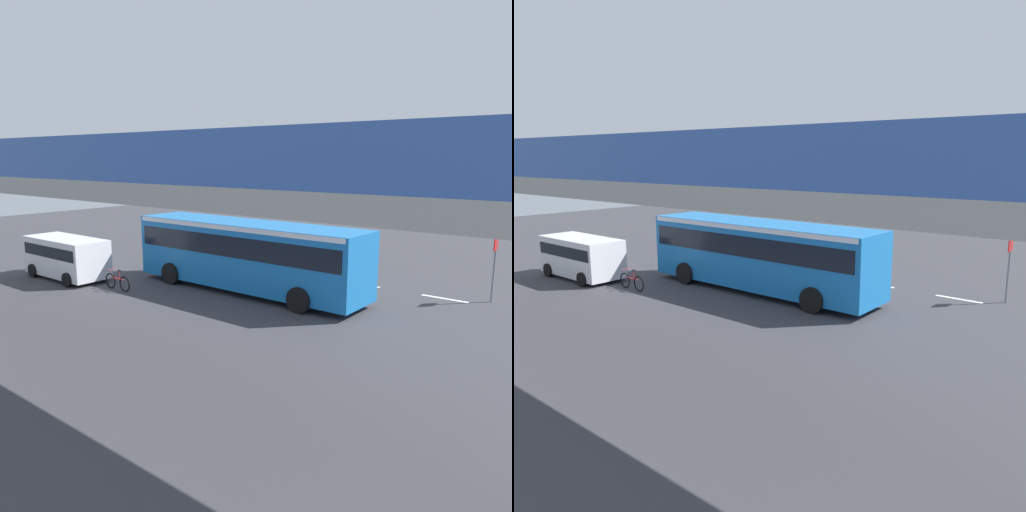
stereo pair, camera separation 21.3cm
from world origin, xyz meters
TOP-DOWN VIEW (x-y plane):
  - ground at (0.00, 0.00)m, footprint 80.00×80.00m
  - city_bus at (1.48, 1.23)m, footprint 11.54×2.85m
  - parked_van at (10.13, 4.94)m, footprint 4.80×2.17m
  - bicycle_red at (6.22, 4.81)m, footprint 1.77×0.44m
  - pedestrian at (6.28, -2.18)m, footprint 0.38×0.38m
  - traffic_sign at (-7.70, -3.80)m, footprint 0.08×0.60m
  - lane_dash_leftmost at (-6.00, -3.10)m, footprint 2.00×0.20m
  - lane_dash_left at (-2.00, -3.10)m, footprint 2.00×0.20m
  - lane_dash_centre at (2.00, -3.10)m, footprint 2.00×0.20m
  - lane_dash_right at (6.00, -3.10)m, footprint 2.00×0.20m
  - pedestrian_overpass at (0.00, 9.94)m, footprint 26.15×2.60m

SIDE VIEW (x-z plane):
  - ground at x=0.00m, z-range 0.00..0.00m
  - lane_dash_leftmost at x=-6.00m, z-range 0.00..0.01m
  - lane_dash_left at x=-2.00m, z-range 0.00..0.01m
  - lane_dash_centre at x=2.00m, z-range 0.00..0.01m
  - lane_dash_right at x=6.00m, z-range 0.00..0.01m
  - bicycle_red at x=6.22m, z-range -0.11..0.85m
  - pedestrian at x=6.28m, z-range -0.01..1.78m
  - parked_van at x=10.13m, z-range 0.16..2.21m
  - city_bus at x=1.48m, z-range 0.31..3.46m
  - traffic_sign at x=-7.70m, z-range 0.49..3.29m
  - pedestrian_overpass at x=0.00m, z-range 1.53..8.05m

